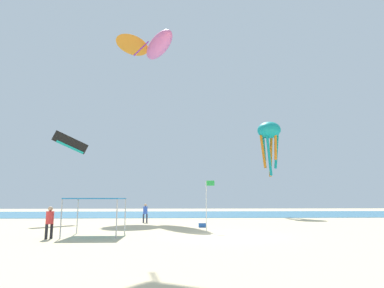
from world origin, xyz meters
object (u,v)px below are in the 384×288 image
object	(u,v)px
person_leftmost	(50,220)
kite_octopus_teal	(269,133)
person_near_tent	(145,211)
kite_parafoil_black	(70,143)
canopy_tent	(96,200)
banner_flag	(207,200)
kite_delta_orange	(133,43)
cooler_box	(202,225)
kite_inflatable_pink	(159,45)

from	to	relation	value
person_leftmost	kite_octopus_teal	xyz separation A→B (m)	(18.87, 22.82, 9.58)
person_near_tent	kite_parafoil_black	world-z (taller)	kite_parafoil_black
canopy_tent	person_leftmost	distance (m)	2.80
banner_flag	kite_delta_orange	distance (m)	31.68
canopy_tent	kite_parafoil_black	distance (m)	14.58
cooler_box	kite_octopus_teal	size ratio (longest dim) A/B	0.08
kite_octopus_teal	kite_inflatable_pink	bearing A→B (deg)	53.29
kite_inflatable_pink	kite_parafoil_black	xyz separation A→B (m)	(-7.95, -9.00, -14.83)
banner_flag	kite_parafoil_black	world-z (taller)	kite_parafoil_black
banner_flag	kite_octopus_teal	distance (m)	22.95
banner_flag	cooler_box	world-z (taller)	banner_flag
kite_parafoil_black	kite_inflatable_pink	bearing A→B (deg)	14.13
person_near_tent	kite_octopus_teal	bearing A→B (deg)	-155.49
canopy_tent	kite_octopus_teal	size ratio (longest dim) A/B	0.44
kite_inflatable_pink	canopy_tent	bearing A→B (deg)	-28.38
person_near_tent	kite_inflatable_pink	world-z (taller)	kite_inflatable_pink
canopy_tent	kite_inflatable_pink	distance (m)	29.50
person_leftmost	banner_flag	world-z (taller)	banner_flag
person_near_tent	banner_flag	bearing A→B (deg)	109.79
canopy_tent	person_leftmost	xyz separation A→B (m)	(-2.12, -1.47, -1.07)
person_near_tent	banner_flag	size ratio (longest dim) A/B	0.50
kite_parafoil_black	person_leftmost	bearing A→B (deg)	-109.88
person_leftmost	kite_parafoil_black	world-z (taller)	kite_parafoil_black
person_near_tent	cooler_box	distance (m)	7.23
kite_octopus_teal	person_leftmost	bearing A→B (deg)	103.33
canopy_tent	person_leftmost	bearing A→B (deg)	-145.25
cooler_box	kite_parafoil_black	world-z (taller)	kite_parafoil_black
person_near_tent	kite_parafoil_black	xyz separation A→B (m)	(-7.60, 1.39, 6.58)
canopy_tent	cooler_box	xyz separation A→B (m)	(6.76, 5.56, -1.91)
kite_octopus_teal	kite_delta_orange	world-z (taller)	kite_delta_orange
cooler_box	person_near_tent	bearing A→B (deg)	132.37
canopy_tent	kite_inflatable_pink	size ratio (longest dim) A/B	0.37
kite_delta_orange	canopy_tent	bearing A→B (deg)	140.12
banner_flag	cooler_box	xyz separation A→B (m)	(-0.11, 3.08, -1.88)
canopy_tent	kite_delta_orange	bearing A→B (deg)	93.72
person_near_tent	kite_inflatable_pink	size ratio (longest dim) A/B	0.20
kite_octopus_teal	kite_parafoil_black	world-z (taller)	kite_octopus_teal
kite_octopus_teal	kite_delta_orange	size ratio (longest dim) A/B	1.06
canopy_tent	person_near_tent	distance (m)	11.09
canopy_tent	banner_flag	xyz separation A→B (m)	(6.87, 2.48, -0.03)
banner_flag	kite_octopus_teal	size ratio (longest dim) A/B	0.48
person_near_tent	kite_octopus_teal	world-z (taller)	kite_octopus_teal
kite_inflatable_pink	kite_octopus_teal	size ratio (longest dim) A/B	1.19
kite_parafoil_black	kite_octopus_teal	bearing A→B (deg)	-12.35
canopy_tent	cooler_box	distance (m)	8.96
kite_inflatable_pink	kite_octopus_teal	distance (m)	18.69
kite_delta_orange	kite_inflatable_pink	bearing A→B (deg)	-167.31
kite_parafoil_black	canopy_tent	bearing A→B (deg)	-99.53
cooler_box	kite_parafoil_black	bearing A→B (deg)	151.72
kite_delta_orange	kite_parafoil_black	distance (m)	20.43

